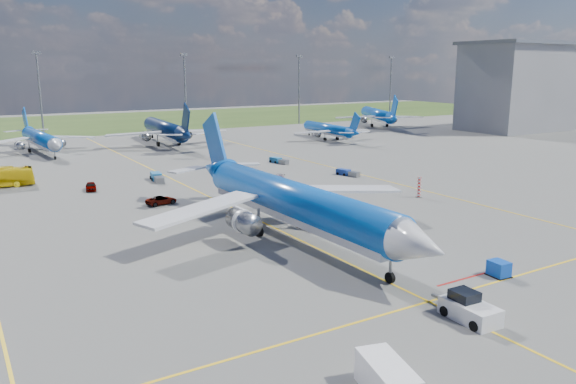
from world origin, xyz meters
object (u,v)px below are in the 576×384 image
service_van (387,380)px  service_car_b (161,200)px  bg_jet_ne (327,139)px  baggage_tug_w (347,173)px  main_airliner (294,239)px  baggage_tug_c (157,177)px  pushback_tug (469,309)px  warning_post (419,187)px  service_car_c (276,179)px  bg_jet_nnw (42,153)px  bg_jet_n (166,144)px  bg_jet_ene (377,126)px  baggage_tug_e (278,161)px  service_car_a (91,186)px  uld_container (499,269)px

service_van → service_car_b: bearing=100.0°
bg_jet_ne → baggage_tug_w: 51.12m
main_airliner → baggage_tug_c: size_ratio=8.31×
pushback_tug → service_van: (-11.96, -4.59, 0.19)m
main_airliner → baggage_tug_c: bearing=92.5°
warning_post → main_airliner: (-26.25, -7.80, -1.50)m
service_car_c → service_car_b: bearing=-113.2°
bg_jet_nnw → bg_jet_n: bg_jet_n is taller
bg_jet_ene → service_car_c: bearing=64.4°
baggage_tug_e → service_car_b: bearing=-156.5°
service_car_a → service_car_b: bearing=-54.9°
uld_container → service_car_b: uld_container is taller
warning_post → main_airliner: 27.43m
uld_container → service_van: size_ratio=0.37×
pushback_tug → service_van: size_ratio=1.32×
service_car_b → baggage_tug_w: service_car_b is taller
bg_jet_ene → baggage_tug_c: 104.10m
service_car_b → service_car_c: (20.95, 4.63, 0.00)m
bg_jet_nnw → service_car_a: size_ratio=9.11×
bg_jet_nnw → bg_jet_ne: bg_jet_nnw is taller
uld_container → service_van: service_van is taller
service_car_c → uld_container: bearing=-40.5°
warning_post → baggage_tug_e: size_ratio=0.63×
baggage_tug_e → service_car_c: bearing=-132.4°
bg_jet_n → service_car_c: size_ratio=10.00×
service_car_c → baggage_tug_w: bearing=50.9°
main_airliner → pushback_tug: bearing=-90.0°
main_airliner → bg_jet_ne: bearing=51.5°
warning_post → bg_jet_n: (-11.92, 75.28, -1.50)m
service_car_c → baggage_tug_e: bearing=112.8°
baggage_tug_w → main_airliner: bearing=-150.1°
service_van → baggage_tug_e: size_ratio=0.98×
service_car_c → baggage_tug_c: (-16.09, 11.82, -0.03)m
warning_post → bg_jet_ene: bearing=53.2°
warning_post → baggage_tug_w: bearing=85.8°
pushback_tug → uld_container: (9.39, 4.77, -0.14)m
bg_jet_nnw → bg_jet_ene: 102.53m
warning_post → baggage_tug_c: 42.69m
warning_post → service_van: 52.54m
uld_container → baggage_tug_w: uld_container is taller
uld_container → bg_jet_n: bearing=92.4°
warning_post → bg_jet_ne: size_ratio=0.10×
baggage_tug_c → bg_jet_ene: bearing=38.1°
bg_jet_ene → main_airliner: (-88.25, -90.68, 0.00)m
uld_container → service_car_a: size_ratio=0.46×
bg_jet_ne → service_car_c: (-40.51, -42.85, 0.60)m
bg_jet_ene → warning_post: bearing=77.4°
uld_container → service_car_b: (-17.03, 42.31, -0.10)m
bg_jet_ene → service_van: size_ratio=8.52×
bg_jet_ne → service_van: (-65.78, -99.15, 1.03)m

